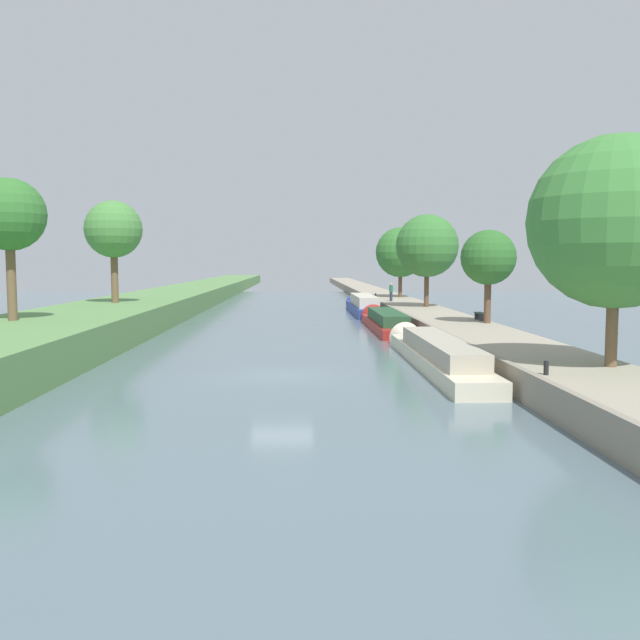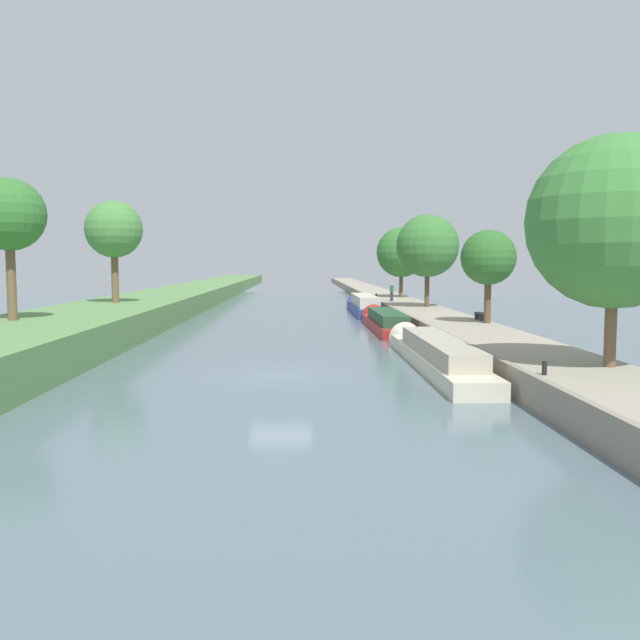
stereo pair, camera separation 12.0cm
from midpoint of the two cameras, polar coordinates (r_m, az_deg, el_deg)
The scene contains 16 objects.
ground_plane at distance 27.40m, azimuth -3.19°, elevation -4.72°, with size 160.00×160.00×0.00m, color slate.
right_towpath at distance 28.90m, azimuth 17.54°, elevation -3.41°, with size 4.12×260.00×1.03m.
stone_quay at distance 28.26m, azimuth 13.35°, elevation -3.45°, with size 0.25×260.00×1.08m.
narrowboat_cream at distance 30.60m, azimuth 9.59°, elevation -2.73°, with size 1.89×16.29×1.92m.
narrowboat_red at distance 46.91m, azimuth 5.52°, elevation -0.10°, with size 2.04×14.30×1.99m.
narrowboat_blue at distance 61.59m, azimuth 3.71°, elevation 1.24°, with size 2.06×15.44×2.27m.
tree_rightbank_near at distance 24.88m, azimuth 23.63°, elevation 7.53°, with size 5.81×5.81×7.77m.
tree_rightbank_midnear at distance 40.65m, azimuth 14.05°, elevation 5.08°, with size 3.20×3.20×5.43m.
tree_rightbank_midfar at distance 54.79m, azimuth 9.09°, elevation 6.17°, with size 4.98×4.98×7.35m.
tree_rightbank_far at distance 70.03m, azimuth 6.90°, elevation 5.66°, with size 5.09×5.09×7.12m.
tree_leftbank_downstream at distance 36.36m, azimuth -24.61°, elevation 7.98°, with size 3.51×3.51×6.91m.
tree_leftbank_upstream at distance 50.04m, azimuth -16.88°, elevation 7.26°, with size 3.99×3.99×7.16m.
person_walking at distance 62.36m, azimuth 6.10°, elevation 2.38°, with size 0.34×0.34×1.66m.
mooring_bollard_near at distance 22.48m, azimuth 18.50°, elevation -3.84°, with size 0.16×0.16×0.45m.
mooring_bollard_far at distance 68.67m, azimuth 4.81°, elevation 2.07°, with size 0.16×0.16×0.45m.
park_bench at distance 42.66m, azimuth 13.42°, elevation 0.44°, with size 0.44×1.50×0.47m.
Camera 2 is at (0.80, -27.01, 4.55)m, focal length 38.07 mm.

